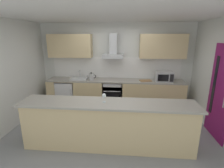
# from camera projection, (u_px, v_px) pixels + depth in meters

# --- Properties ---
(ground) EXTENTS (5.75, 4.40, 0.02)m
(ground) POSITION_uv_depth(u_px,v_px,m) (110.00, 130.00, 4.19)
(ground) COLOR gray
(ceiling) EXTENTS (5.75, 4.40, 0.02)m
(ceiling) POSITION_uv_depth(u_px,v_px,m) (110.00, 15.00, 3.49)
(ceiling) COLOR white
(wall_back) EXTENTS (5.75, 0.12, 2.60)m
(wall_back) POSITION_uv_depth(u_px,v_px,m) (116.00, 65.00, 5.53)
(wall_back) COLOR silver
(wall_back) RESTS_ON ground
(wall_left) EXTENTS (0.12, 4.40, 2.60)m
(wall_left) POSITION_uv_depth(u_px,v_px,m) (8.00, 75.00, 4.05)
(wall_left) COLOR silver
(wall_left) RESTS_ON ground
(backsplash_tile) EXTENTS (4.04, 0.02, 0.66)m
(backsplash_tile) POSITION_uv_depth(u_px,v_px,m) (116.00, 68.00, 5.48)
(backsplash_tile) COLOR white
(counter_back) EXTENTS (4.18, 0.60, 0.90)m
(counter_back) POSITION_uv_depth(u_px,v_px,m) (115.00, 94.00, 5.39)
(counter_back) COLOR #D1B784
(counter_back) RESTS_ON ground
(counter_island) EXTENTS (3.42, 0.64, 0.96)m
(counter_island) POSITION_uv_depth(u_px,v_px,m) (108.00, 125.00, 3.41)
(counter_island) COLOR #D1B784
(counter_island) RESTS_ON ground
(upper_cabinets) EXTENTS (4.13, 0.32, 0.70)m
(upper_cabinets) POSITION_uv_depth(u_px,v_px,m) (115.00, 46.00, 5.15)
(upper_cabinets) COLOR #D1B784
(side_door) EXTENTS (0.08, 0.85, 2.05)m
(side_door) POSITION_uv_depth(u_px,v_px,m) (220.00, 93.00, 3.66)
(side_door) COLOR #7A1456
(side_door) RESTS_ON ground
(oven) EXTENTS (0.60, 0.62, 0.80)m
(oven) POSITION_uv_depth(u_px,v_px,m) (113.00, 94.00, 5.37)
(oven) COLOR slate
(oven) RESTS_ON ground
(refrigerator) EXTENTS (0.58, 0.60, 0.85)m
(refrigerator) POSITION_uv_depth(u_px,v_px,m) (67.00, 93.00, 5.51)
(refrigerator) COLOR white
(refrigerator) RESTS_ON ground
(microwave) EXTENTS (0.50, 0.38, 0.30)m
(microwave) POSITION_uv_depth(u_px,v_px,m) (164.00, 76.00, 5.05)
(microwave) COLOR #B7BABC
(microwave) RESTS_ON counter_back
(sink) EXTENTS (0.50, 0.40, 0.26)m
(sink) POSITION_uv_depth(u_px,v_px,m) (79.00, 78.00, 5.35)
(sink) COLOR silver
(sink) RESTS_ON counter_back
(kettle) EXTENTS (0.29, 0.15, 0.24)m
(kettle) POSITION_uv_depth(u_px,v_px,m) (91.00, 77.00, 5.25)
(kettle) COLOR #B7BABC
(kettle) RESTS_ON counter_back
(range_hood) EXTENTS (0.62, 0.45, 0.72)m
(range_hood) POSITION_uv_depth(u_px,v_px,m) (113.00, 50.00, 5.14)
(range_hood) COLOR #B7BABC
(wine_glass) EXTENTS (0.08, 0.08, 0.18)m
(wine_glass) POSITION_uv_depth(u_px,v_px,m) (104.00, 96.00, 3.27)
(wine_glass) COLOR silver
(wine_glass) RESTS_ON counter_island
(chopping_board) EXTENTS (0.39, 0.30, 0.02)m
(chopping_board) POSITION_uv_depth(u_px,v_px,m) (146.00, 81.00, 5.14)
(chopping_board) COLOR #9E7247
(chopping_board) RESTS_ON counter_back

